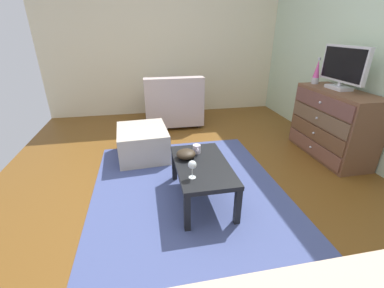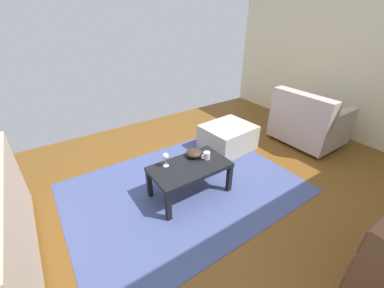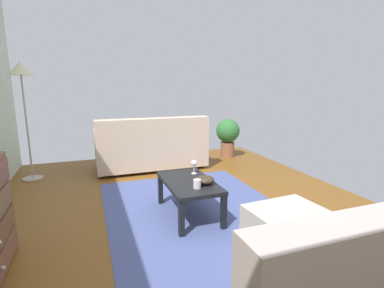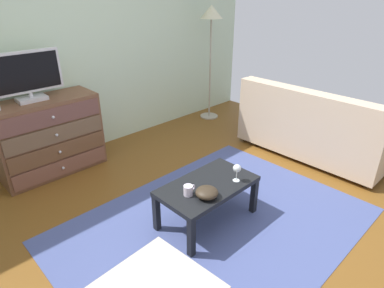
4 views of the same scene
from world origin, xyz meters
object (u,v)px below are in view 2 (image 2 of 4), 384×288
Objects in this scene: armchair at (308,122)px; ottoman at (228,137)px; coffee_table at (190,169)px; bowl_decorative at (194,153)px; mug at (206,156)px; wine_glass at (166,157)px.

armchair is 1.26m from ottoman.
coffee_table is 0.21m from bowl_decorative.
coffee_table is 0.24m from mug.
coffee_table is 0.30m from wine_glass.
armchair is 1.32× the size of ottoman.
bowl_decorative is at bearing -3.50° from armchair.
ottoman is (-0.89, -0.41, -0.24)m from bowl_decorative.
coffee_table is 0.92× the size of armchair.
ottoman is (-1.03, -0.53, -0.14)m from coffee_table.
bowl_decorative is (-0.36, 0.01, -0.07)m from wine_glass.
mug is at bearing 33.33° from ottoman.
wine_glass is at bearing -3.20° from armchair.
wine_glass is at bearing -32.02° from coffee_table.
mug is 0.16× the size of ottoman.
coffee_table is 4.64× the size of bowl_decorative.
armchair is (-2.16, -0.00, 0.01)m from coffee_table.
ottoman is at bearing -25.05° from armchair.
mug is (-0.44, 0.13, -0.07)m from wine_glass.
wine_glass is at bearing -1.49° from bowl_decorative.
armchair is at bearing 154.95° from ottoman.
wine_glass is 0.17× the size of armchair.
armchair is at bearing 179.96° from mug.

